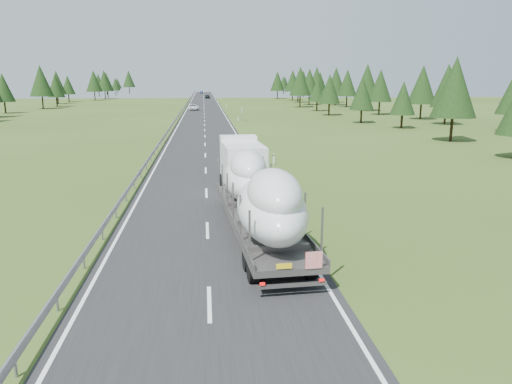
{
  "coord_description": "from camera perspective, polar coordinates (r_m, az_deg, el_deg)",
  "views": [
    {
      "loc": [
        -0.03,
        -16.75,
        7.95
      ],
      "look_at": [
        2.59,
        8.68,
        2.14
      ],
      "focal_mm": 35.0,
      "sensor_mm": 36.0,
      "label": 1
    }
  ],
  "objects": [
    {
      "name": "ground",
      "position": [
        18.54,
        -5.35,
        -12.64
      ],
      "size": [
        400.0,
        400.0,
        0.0
      ],
      "primitive_type": "plane",
      "color": "#304517",
      "rests_on": "ground"
    },
    {
      "name": "tree_line_left",
      "position": [
        151.64,
        -23.28,
        11.38
      ],
      "size": [
        15.43,
        313.57,
        12.35
      ],
      "color": "black",
      "rests_on": "ground"
    },
    {
      "name": "distant_van",
      "position": [
        131.48,
        -7.18,
        9.59
      ],
      "size": [
        2.95,
        5.81,
        1.57
      ],
      "primitive_type": "imported",
      "rotation": [
        0.0,
        0.0,
        0.06
      ],
      "color": "silver",
      "rests_on": "ground"
    },
    {
      "name": "road_surface",
      "position": [
        117.02,
        -5.94,
        8.86
      ],
      "size": [
        10.0,
        400.0,
        0.02
      ],
      "primitive_type": "cube",
      "color": "black",
      "rests_on": "ground"
    },
    {
      "name": "distant_car_dark",
      "position": [
        211.62,
        -5.58,
        10.82
      ],
      "size": [
        2.31,
        4.81,
        1.59
      ],
      "primitive_type": "imported",
      "rotation": [
        0.0,
        0.0,
        0.1
      ],
      "color": "black",
      "rests_on": "ground"
    },
    {
      "name": "marker_posts",
      "position": [
        172.03,
        -3.78,
        10.32
      ],
      "size": [
        0.13,
        350.08,
        1.0
      ],
      "color": "silver",
      "rests_on": "ground"
    },
    {
      "name": "boat_truck",
      "position": [
        27.1,
        -0.21,
        0.83
      ],
      "size": [
        3.84,
        20.79,
        4.28
      ],
      "color": "silver",
      "rests_on": "ground"
    },
    {
      "name": "highway_sign",
      "position": [
        97.21,
        -1.64,
        9.19
      ],
      "size": [
        0.08,
        0.9,
        2.6
      ],
      "color": "slate",
      "rests_on": "ground"
    },
    {
      "name": "guardrail",
      "position": [
        117.04,
        -8.57,
        9.07
      ],
      "size": [
        0.1,
        400.0,
        0.76
      ],
      "color": "slate",
      "rests_on": "ground"
    },
    {
      "name": "tree_line_right",
      "position": [
        132.35,
        11.61,
        12.09
      ],
      "size": [
        25.99,
        314.11,
        12.29
      ],
      "color": "black",
      "rests_on": "ground"
    },
    {
      "name": "distant_car_blue",
      "position": [
        281.57,
        -6.26,
        11.26
      ],
      "size": [
        1.85,
        4.33,
        1.39
      ],
      "primitive_type": "imported",
      "rotation": [
        0.0,
        0.0,
        -0.09
      ],
      "color": "#16203F",
      "rests_on": "ground"
    }
  ]
}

